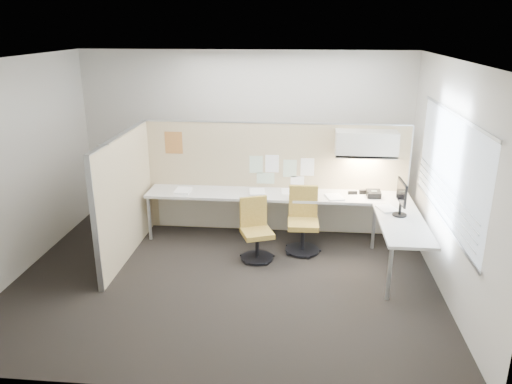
# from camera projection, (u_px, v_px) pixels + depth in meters

# --- Properties ---
(floor) EXTENTS (5.50, 4.50, 0.01)m
(floor) POSITION_uv_depth(u_px,v_px,m) (227.00, 274.00, 6.71)
(floor) COLOR black
(floor) RESTS_ON ground
(ceiling) EXTENTS (5.50, 4.50, 0.01)m
(ceiling) POSITION_uv_depth(u_px,v_px,m) (222.00, 59.00, 5.80)
(ceiling) COLOR white
(ceiling) RESTS_ON wall_back
(wall_back) EXTENTS (5.50, 0.02, 2.80)m
(wall_back) POSITION_uv_depth(u_px,v_px,m) (245.00, 136.00, 8.37)
(wall_back) COLOR beige
(wall_back) RESTS_ON ground
(wall_front) EXTENTS (5.50, 0.02, 2.80)m
(wall_front) POSITION_uv_depth(u_px,v_px,m) (183.00, 253.00, 4.13)
(wall_front) COLOR beige
(wall_front) RESTS_ON ground
(wall_left) EXTENTS (0.02, 4.50, 2.80)m
(wall_left) POSITION_uv_depth(u_px,v_px,m) (16.00, 169.00, 6.50)
(wall_left) COLOR beige
(wall_left) RESTS_ON ground
(wall_right) EXTENTS (0.02, 4.50, 2.80)m
(wall_right) POSITION_uv_depth(u_px,v_px,m) (450.00, 181.00, 6.01)
(wall_right) COLOR beige
(wall_right) RESTS_ON ground
(window_pane) EXTENTS (0.01, 2.80, 1.30)m
(window_pane) POSITION_uv_depth(u_px,v_px,m) (450.00, 169.00, 5.96)
(window_pane) COLOR #ACBBC8
(window_pane) RESTS_ON wall_right
(partition_back) EXTENTS (4.10, 0.06, 1.75)m
(partition_back) POSITION_uv_depth(u_px,v_px,m) (275.00, 178.00, 7.88)
(partition_back) COLOR tan
(partition_back) RESTS_ON floor
(partition_left) EXTENTS (0.06, 2.20, 1.75)m
(partition_left) POSITION_uv_depth(u_px,v_px,m) (126.00, 197.00, 7.03)
(partition_left) COLOR tan
(partition_left) RESTS_ON floor
(desk) EXTENTS (4.00, 2.07, 0.73)m
(desk) POSITION_uv_depth(u_px,v_px,m) (298.00, 205.00, 7.49)
(desk) COLOR beige
(desk) RESTS_ON floor
(overhead_bin) EXTENTS (0.90, 0.36, 0.38)m
(overhead_bin) POSITION_uv_depth(u_px,v_px,m) (366.00, 144.00, 7.36)
(overhead_bin) COLOR beige
(overhead_bin) RESTS_ON partition_back
(task_light_strip) EXTENTS (0.60, 0.06, 0.02)m
(task_light_strip) POSITION_uv_depth(u_px,v_px,m) (365.00, 158.00, 7.42)
(task_light_strip) COLOR #FFEABF
(task_light_strip) RESTS_ON overhead_bin
(pinned_papers) EXTENTS (1.01, 0.00, 0.47)m
(pinned_papers) POSITION_uv_depth(u_px,v_px,m) (280.00, 169.00, 7.79)
(pinned_papers) COLOR #8CBF8C
(pinned_papers) RESTS_ON partition_back
(poster) EXTENTS (0.28, 0.00, 0.35)m
(poster) POSITION_uv_depth(u_px,v_px,m) (174.00, 143.00, 7.82)
(poster) COLOR orange
(poster) RESTS_ON partition_back
(chair_left) EXTENTS (0.53, 0.54, 0.87)m
(chair_left) POSITION_uv_depth(u_px,v_px,m) (256.00, 231.00, 7.05)
(chair_left) COLOR black
(chair_left) RESTS_ON floor
(chair_right) EXTENTS (0.50, 0.50, 0.94)m
(chair_right) POSITION_uv_depth(u_px,v_px,m) (303.00, 222.00, 7.29)
(chair_right) COLOR black
(chair_right) RESTS_ON floor
(monitor) EXTENTS (0.19, 0.46, 0.48)m
(monitor) POSITION_uv_depth(u_px,v_px,m) (401.00, 196.00, 6.65)
(monitor) COLOR black
(monitor) RESTS_ON desk
(phone) EXTENTS (0.21, 0.20, 0.12)m
(phone) POSITION_uv_depth(u_px,v_px,m) (373.00, 194.00, 7.44)
(phone) COLOR black
(phone) RESTS_ON desk
(stapler) EXTENTS (0.14, 0.06, 0.05)m
(stapler) POSITION_uv_depth(u_px,v_px,m) (353.00, 193.00, 7.58)
(stapler) COLOR black
(stapler) RESTS_ON desk
(tape_dispenser) EXTENTS (0.11, 0.08, 0.06)m
(tape_dispenser) POSITION_uv_depth(u_px,v_px,m) (362.00, 192.00, 7.59)
(tape_dispenser) COLOR black
(tape_dispenser) RESTS_ON desk
(coat_hook) EXTENTS (0.18, 0.45, 1.36)m
(coat_hook) POSITION_uv_depth(u_px,v_px,m) (100.00, 172.00, 6.30)
(coat_hook) COLOR silver
(coat_hook) RESTS_ON partition_left
(paper_stack_0) EXTENTS (0.23, 0.30, 0.03)m
(paper_stack_0) POSITION_uv_depth(u_px,v_px,m) (183.00, 191.00, 7.69)
(paper_stack_0) COLOR white
(paper_stack_0) RESTS_ON desk
(paper_stack_1) EXTENTS (0.27, 0.33, 0.05)m
(paper_stack_1) POSITION_uv_depth(u_px,v_px,m) (257.00, 193.00, 7.59)
(paper_stack_1) COLOR white
(paper_stack_1) RESTS_ON desk
(paper_stack_2) EXTENTS (0.25, 0.32, 0.01)m
(paper_stack_2) POSITION_uv_depth(u_px,v_px,m) (289.00, 192.00, 7.68)
(paper_stack_2) COLOR white
(paper_stack_2) RESTS_ON desk
(paper_stack_3) EXTENTS (0.30, 0.35, 0.02)m
(paper_stack_3) POSITION_uv_depth(u_px,v_px,m) (334.00, 197.00, 7.43)
(paper_stack_3) COLOR white
(paper_stack_3) RESTS_ON desk
(paper_stack_4) EXTENTS (0.31, 0.36, 0.02)m
(paper_stack_4) POSITION_uv_depth(u_px,v_px,m) (387.00, 209.00, 6.96)
(paper_stack_4) COLOR white
(paper_stack_4) RESTS_ON desk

